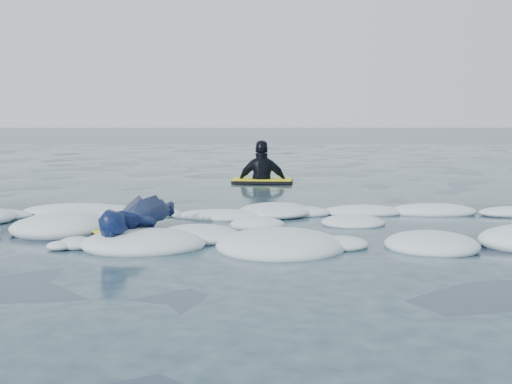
# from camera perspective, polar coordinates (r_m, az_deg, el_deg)

# --- Properties ---
(ground) EXTENTS (120.00, 120.00, 0.00)m
(ground) POSITION_cam_1_polar(r_m,az_deg,el_deg) (6.35, -8.79, -4.37)
(ground) COLOR #172439
(ground) RESTS_ON ground
(foam_band) EXTENTS (12.00, 3.10, 0.30)m
(foam_band) POSITION_cam_1_polar(r_m,az_deg,el_deg) (7.35, -7.58, -2.82)
(foam_band) COLOR white
(foam_band) RESTS_ON ground
(prone_woman_unit) EXTENTS (0.97, 1.61, 0.39)m
(prone_woman_unit) POSITION_cam_1_polar(r_m,az_deg,el_deg) (6.46, -10.54, -2.41)
(prone_woman_unit) COLOR black
(prone_woman_unit) RESTS_ON ground
(waiting_rider_unit) EXTENTS (1.14, 0.69, 1.63)m
(waiting_rider_unit) POSITION_cam_1_polar(r_m,az_deg,el_deg) (11.65, 0.58, 0.64)
(waiting_rider_unit) COLOR black
(waiting_rider_unit) RESTS_ON ground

